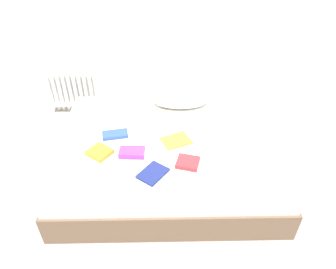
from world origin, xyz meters
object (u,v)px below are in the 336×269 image
at_px(radiator, 69,87).
at_px(textbook_red, 188,163).
at_px(textbook_white, 228,155).
at_px(textbook_blue, 115,134).
at_px(bed, 168,157).
at_px(textbook_navy, 153,173).
at_px(textbook_orange, 100,152).
at_px(textbook_yellow, 176,141).
at_px(textbook_purple, 132,152).
at_px(pillow, 181,100).

xyz_separation_m(radiator, textbook_red, (1.35, -1.58, 0.14)).
relative_size(textbook_white, textbook_blue, 1.09).
distance_m(bed, radiator, 1.70).
bearing_deg(textbook_white, textbook_blue, 165.41).
relative_size(textbook_navy, textbook_orange, 1.26).
distance_m(textbook_orange, textbook_yellow, 0.66).
height_order(bed, radiator, radiator).
distance_m(textbook_red, textbook_orange, 0.74).
bearing_deg(textbook_purple, radiator, 124.47).
distance_m(radiator, textbook_white, 2.26).
distance_m(textbook_navy, textbook_white, 0.65).
height_order(radiator, textbook_yellow, radiator).
distance_m(bed, textbook_blue, 0.55).
xyz_separation_m(textbook_red, textbook_orange, (-0.72, 0.14, 0.00)).
bearing_deg(textbook_purple, bed, 42.87).
xyz_separation_m(bed, textbook_navy, (-0.13, -0.49, 0.26)).
bearing_deg(textbook_navy, pillow, 22.51).
height_order(pillow, textbook_purple, pillow).
height_order(textbook_navy, textbook_purple, textbook_purple).
bearing_deg(pillow, textbook_navy, -104.63).
relative_size(pillow, textbook_purple, 2.66).
bearing_deg(textbook_yellow, radiator, 111.05).
height_order(textbook_red, textbook_yellow, textbook_red).
height_order(textbook_red, textbook_purple, textbook_purple).
relative_size(radiator, textbook_blue, 2.47).
height_order(textbook_purple, textbook_white, textbook_purple).
relative_size(bed, textbook_orange, 11.22).
distance_m(bed, textbook_yellow, 0.28).
bearing_deg(radiator, textbook_navy, -57.67).
relative_size(pillow, textbook_red, 3.17).
distance_m(bed, textbook_red, 0.49).
bearing_deg(textbook_yellow, textbook_navy, -139.19).
bearing_deg(radiator, pillow, -26.65).
distance_m(pillow, textbook_orange, 1.05).
xyz_separation_m(pillow, textbook_navy, (-0.27, -1.02, -0.06)).
bearing_deg(textbook_orange, textbook_purple, 34.25).
bearing_deg(textbook_red, textbook_white, 30.42).
relative_size(textbook_navy, textbook_purple, 1.07).
height_order(radiator, textbook_blue, radiator).
bearing_deg(textbook_orange, textbook_red, 25.93).
xyz_separation_m(bed, textbook_red, (0.15, -0.38, 0.27)).
bearing_deg(bed, textbook_purple, -140.06).
bearing_deg(textbook_blue, textbook_white, -28.54).
height_order(textbook_red, textbook_navy, textbook_red).
relative_size(textbook_red, textbook_purple, 0.84).
bearing_deg(radiator, textbook_blue, -58.78).
bearing_deg(textbook_white, textbook_navy, -159.34).
relative_size(bed, textbook_navy, 8.91).
bearing_deg(pillow, textbook_yellow, -96.57).
bearing_deg(textbook_navy, bed, 22.68).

